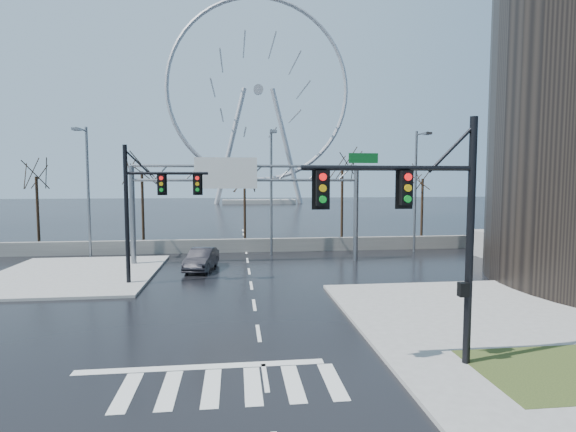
{
  "coord_description": "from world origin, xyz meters",
  "views": [
    {
      "loc": [
        -0.86,
        -17.29,
        6.06
      ],
      "look_at": [
        2.08,
        7.66,
        4.0
      ],
      "focal_mm": 28.0,
      "sensor_mm": 36.0,
      "label": 1
    }
  ],
  "objects": [
    {
      "name": "tree_center",
      "position": [
        0.0,
        24.5,
        5.17
      ],
      "size": [
        3.25,
        3.25,
        6.5
      ],
      "color": "black",
      "rests_on": "ground"
    },
    {
      "name": "streetlight_right",
      "position": [
        14.0,
        18.16,
        5.89
      ],
      "size": [
        0.5,
        2.55,
        10.0
      ],
      "color": "slate",
      "rests_on": "ground"
    },
    {
      "name": "signal_mast_far",
      "position": [
        -5.87,
        8.96,
        4.83
      ],
      "size": [
        4.72,
        0.41,
        8.0
      ],
      "color": "black",
      "rests_on": "ground"
    },
    {
      "name": "tree_far_left",
      "position": [
        -18.0,
        24.0,
        5.57
      ],
      "size": [
        3.5,
        3.5,
        7.0
      ],
      "color": "black",
      "rests_on": "ground"
    },
    {
      "name": "tree_far_right",
      "position": [
        17.0,
        24.0,
        5.41
      ],
      "size": [
        3.4,
        3.4,
        6.8
      ],
      "color": "black",
      "rests_on": "ground"
    },
    {
      "name": "ground",
      "position": [
        0.0,
        0.0,
        0.0
      ],
      "size": [
        260.0,
        260.0,
        0.0
      ],
      "primitive_type": "plane",
      "color": "black",
      "rests_on": "ground"
    },
    {
      "name": "tree_left",
      "position": [
        -9.0,
        23.5,
        5.98
      ],
      "size": [
        3.75,
        3.75,
        7.5
      ],
      "color": "black",
      "rests_on": "ground"
    },
    {
      "name": "grass_strip",
      "position": [
        9.0,
        -5.0,
        0.15
      ],
      "size": [
        5.0,
        4.0,
        0.02
      ],
      "primitive_type": "cube",
      "color": "#2A3C19",
      "rests_on": "sidewalk_near"
    },
    {
      "name": "streetlight_mid",
      "position": [
        2.0,
        18.16,
        5.89
      ],
      "size": [
        0.5,
        2.55,
        10.0
      ],
      "color": "slate",
      "rests_on": "ground"
    },
    {
      "name": "barrier_wall",
      "position": [
        0.0,
        20.0,
        0.55
      ],
      "size": [
        52.0,
        0.5,
        1.1
      ],
      "primitive_type": "cube",
      "color": "slate",
      "rests_on": "ground"
    },
    {
      "name": "tree_right",
      "position": [
        9.0,
        23.5,
        6.22
      ],
      "size": [
        3.9,
        3.9,
        7.8
      ],
      "color": "black",
      "rests_on": "ground"
    },
    {
      "name": "signal_mast_near",
      "position": [
        5.14,
        -4.04,
        4.87
      ],
      "size": [
        5.52,
        0.41,
        8.0
      ],
      "color": "black",
      "rests_on": "ground"
    },
    {
      "name": "car",
      "position": [
        -3.16,
        12.93,
        0.72
      ],
      "size": [
        2.24,
        4.54,
        1.43
      ],
      "primitive_type": "imported",
      "rotation": [
        0.0,
        0.0,
        -0.17
      ],
      "color": "black",
      "rests_on": "ground"
    },
    {
      "name": "sign_gantry",
      "position": [
        -0.38,
        14.96,
        5.18
      ],
      "size": [
        16.36,
        0.4,
        7.6
      ],
      "color": "slate",
      "rests_on": "ground"
    },
    {
      "name": "sidewalk_far",
      "position": [
        -11.0,
        12.0,
        0.07
      ],
      "size": [
        10.0,
        12.0,
        0.15
      ],
      "primitive_type": "cube",
      "color": "gray",
      "rests_on": "ground"
    },
    {
      "name": "sidewalk_right_ext",
      "position": [
        10.0,
        2.0,
        0.07
      ],
      "size": [
        12.0,
        10.0,
        0.15
      ],
      "primitive_type": "cube",
      "color": "gray",
      "rests_on": "ground"
    },
    {
      "name": "ferris_wheel",
      "position": [
        5.0,
        95.0,
        26.13
      ],
      "size": [
        45.0,
        6.0,
        50.91
      ],
      "color": "gray",
      "rests_on": "ground"
    },
    {
      "name": "streetlight_left",
      "position": [
        -12.0,
        18.16,
        5.89
      ],
      "size": [
        0.5,
        2.55,
        10.0
      ],
      "color": "slate",
      "rests_on": "ground"
    }
  ]
}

